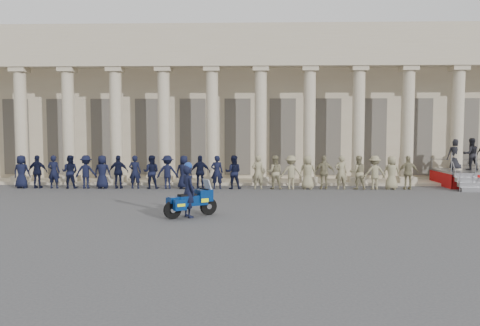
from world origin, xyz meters
The scene contains 6 objects.
ground centered at (0.00, 0.00, 0.00)m, with size 90.00×90.00×0.00m, color #404042.
building centered at (0.00, 14.74, 4.52)m, with size 40.00×12.50×9.00m.
officer_rank centered at (-1.02, 6.11, 0.84)m, with size 20.28×0.63×1.68m.
reviewing_stand centered at (12.62, 7.65, 1.28)m, with size 4.10×3.97×2.52m.
motorcycle centered at (-1.18, -1.50, 0.54)m, with size 1.68×1.36×1.25m.
rider centered at (-1.27, -1.56, 0.92)m, with size 0.72×0.77×1.86m.
Camera 1 is at (0.91, -17.10, 2.92)m, focal length 35.00 mm.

